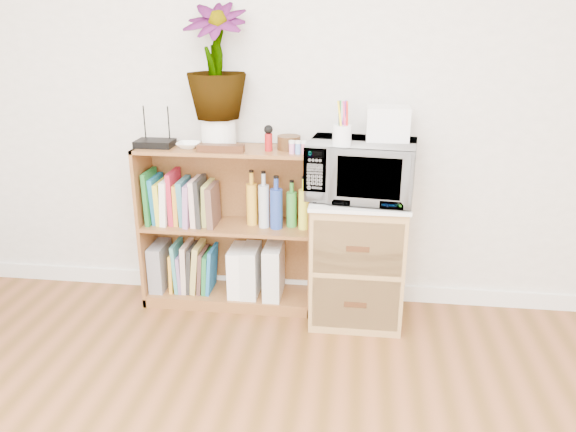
# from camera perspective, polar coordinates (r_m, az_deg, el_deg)

# --- Properties ---
(skirting_board) EXTENTS (4.00, 0.02, 0.10)m
(skirting_board) POSITION_cam_1_polar(r_m,az_deg,el_deg) (3.52, 0.29, -7.17)
(skirting_board) COLOR white
(skirting_board) RESTS_ON ground
(bookshelf) EXTENTS (1.00, 0.30, 0.95)m
(bookshelf) POSITION_cam_1_polar(r_m,az_deg,el_deg) (3.28, -6.09, -1.23)
(bookshelf) COLOR brown
(bookshelf) RESTS_ON ground
(wicker_unit) EXTENTS (0.50, 0.45, 0.70)m
(wicker_unit) POSITION_cam_1_polar(r_m,az_deg,el_deg) (3.17, 7.02, -4.44)
(wicker_unit) COLOR #9E7542
(wicker_unit) RESTS_ON ground
(microwave) EXTENTS (0.59, 0.43, 0.31)m
(microwave) POSITION_cam_1_polar(r_m,az_deg,el_deg) (2.99, 7.43, 4.67)
(microwave) COLOR white
(microwave) RESTS_ON wicker_unit
(pen_cup) EXTENTS (0.09, 0.09, 0.10)m
(pen_cup) POSITION_cam_1_polar(r_m,az_deg,el_deg) (2.83, 5.49, 8.15)
(pen_cup) COLOR white
(pen_cup) RESTS_ON microwave
(small_appliance) EXTENTS (0.22, 0.18, 0.17)m
(small_appliance) POSITION_cam_1_polar(r_m,az_deg,el_deg) (3.00, 10.11, 9.26)
(small_appliance) COLOR white
(small_appliance) RESTS_ON microwave
(router) EXTENTS (0.21, 0.14, 0.04)m
(router) POSITION_cam_1_polar(r_m,az_deg,el_deg) (3.23, -13.37, 7.20)
(router) COLOR black
(router) RESTS_ON bookshelf
(white_bowl) EXTENTS (0.13, 0.13, 0.03)m
(white_bowl) POSITION_cam_1_polar(r_m,az_deg,el_deg) (3.16, -10.08, 7.10)
(white_bowl) COLOR white
(white_bowl) RESTS_ON bookshelf
(plant_pot) EXTENTS (0.19, 0.19, 0.16)m
(plant_pot) POSITION_cam_1_polar(r_m,az_deg,el_deg) (3.15, -7.06, 8.41)
(plant_pot) COLOR white
(plant_pot) RESTS_ON bookshelf
(potted_plant) EXTENTS (0.33, 0.33, 0.60)m
(potted_plant) POSITION_cam_1_polar(r_m,az_deg,el_deg) (3.10, -7.36, 15.28)
(potted_plant) COLOR #2D6F2C
(potted_plant) RESTS_ON plant_pot
(trinket_box) EXTENTS (0.25, 0.06, 0.04)m
(trinket_box) POSITION_cam_1_polar(r_m,az_deg,el_deg) (3.04, -6.83, 6.85)
(trinket_box) COLOR #3B1D10
(trinket_box) RESTS_ON bookshelf
(kokeshi_doll) EXTENTS (0.04, 0.04, 0.09)m
(kokeshi_doll) POSITION_cam_1_polar(r_m,az_deg,el_deg) (3.04, -1.99, 7.50)
(kokeshi_doll) COLOR maroon
(kokeshi_doll) RESTS_ON bookshelf
(wooden_bowl) EXTENTS (0.13, 0.13, 0.07)m
(wooden_bowl) POSITION_cam_1_polar(r_m,az_deg,el_deg) (3.08, 0.09, 7.47)
(wooden_bowl) COLOR #38230F
(wooden_bowl) RESTS_ON bookshelf
(paint_jars) EXTENTS (0.11, 0.04, 0.06)m
(paint_jars) POSITION_cam_1_polar(r_m,az_deg,el_deg) (2.97, 1.02, 6.88)
(paint_jars) COLOR #CC7192
(paint_jars) RESTS_ON bookshelf
(file_box) EXTENTS (0.08, 0.22, 0.28)m
(file_box) POSITION_cam_1_polar(r_m,az_deg,el_deg) (3.50, -12.85, -4.94)
(file_box) COLOR gray
(file_box) RESTS_ON bookshelf
(magazine_holder_left) EXTENTS (0.09, 0.23, 0.29)m
(magazine_holder_left) POSITION_cam_1_polar(r_m,az_deg,el_deg) (3.36, -5.07, -5.51)
(magazine_holder_left) COLOR white
(magazine_holder_left) RESTS_ON bookshelf
(magazine_holder_mid) EXTENTS (0.09, 0.24, 0.30)m
(magazine_holder_mid) POSITION_cam_1_polar(r_m,az_deg,el_deg) (3.34, -3.77, -5.53)
(magazine_holder_mid) COLOR silver
(magazine_holder_mid) RESTS_ON bookshelf
(magazine_holder_right) EXTENTS (0.10, 0.25, 0.31)m
(magazine_holder_right) POSITION_cam_1_polar(r_m,az_deg,el_deg) (3.31, -1.46, -5.51)
(magazine_holder_right) COLOR silver
(magazine_holder_right) RESTS_ON bookshelf
(cookbooks) EXTENTS (0.40, 0.20, 0.31)m
(cookbooks) POSITION_cam_1_polar(r_m,az_deg,el_deg) (3.29, -10.69, 1.53)
(cookbooks) COLOR #1B6527
(cookbooks) RESTS_ON bookshelf
(liquor_bottles) EXTENTS (0.43, 0.07, 0.32)m
(liquor_bottles) POSITION_cam_1_polar(r_m,az_deg,el_deg) (3.16, -0.57, 1.42)
(liquor_bottles) COLOR gold
(liquor_bottles) RESTS_ON bookshelf
(lower_books) EXTENTS (0.27, 0.19, 0.30)m
(lower_books) POSITION_cam_1_polar(r_m,az_deg,el_deg) (3.44, -9.59, -5.23)
(lower_books) COLOR gold
(lower_books) RESTS_ON bookshelf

